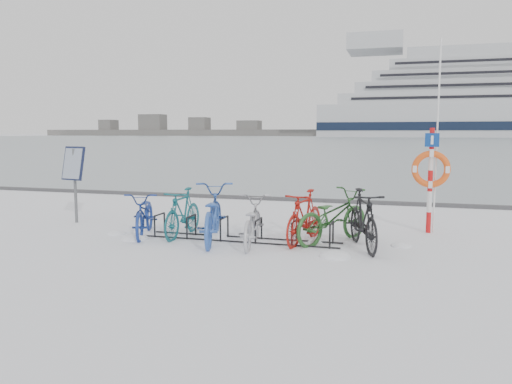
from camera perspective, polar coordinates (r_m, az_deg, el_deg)
ground at (r=10.02m, az=-1.70°, el=-5.54°), size 900.00×900.00×0.00m
ice_sheet at (r=164.35m, az=15.39°, el=5.88°), size 400.00×298.00×0.02m
quay_edge at (r=15.65m, az=5.01°, el=-0.88°), size 400.00×0.25×0.10m
bike_rack at (r=9.99m, az=-1.70°, el=-4.53°), size 4.00×0.48×0.46m
info_board at (r=12.55m, az=-20.12°, el=2.59°), size 0.64×0.35×1.82m
lifebuoy_station at (r=11.15m, az=19.38°, el=2.45°), size 0.78×0.22×4.08m
shoreline at (r=296.93m, az=-8.61°, el=6.92°), size 180.00×12.00×9.50m
bike_0 at (r=10.71m, az=-12.56°, el=-2.26°), size 1.23×1.96×0.97m
bike_1 at (r=10.47m, az=-8.37°, el=-2.21°), size 0.49×1.72×1.03m
bike_2 at (r=9.89m, az=-5.09°, el=-2.33°), size 1.32×2.32×1.15m
bike_3 at (r=9.56m, az=-0.50°, el=-3.22°), size 0.91×1.91×0.96m
bike_4 at (r=9.80m, az=5.57°, el=-2.68°), size 0.82×1.83×1.06m
bike_5 at (r=9.94m, az=8.75°, el=-2.56°), size 1.69×2.12×1.08m
bike_6 at (r=9.48m, az=12.15°, el=-2.92°), size 1.12×1.96×1.13m
snow_drifts at (r=9.78m, az=-2.02°, el=-5.86°), size 6.24×1.64×0.20m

